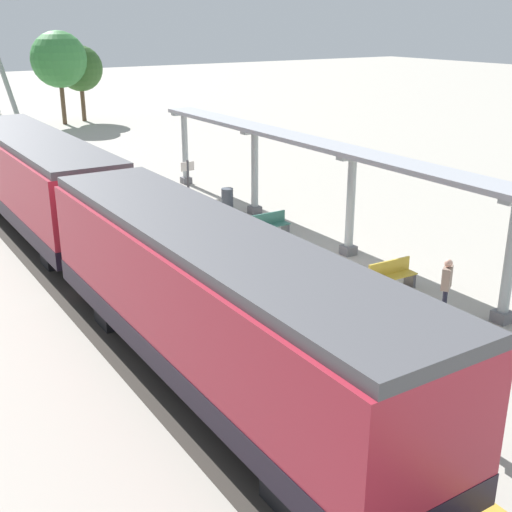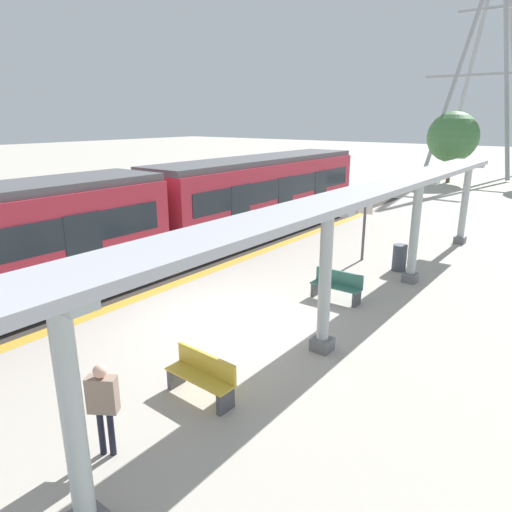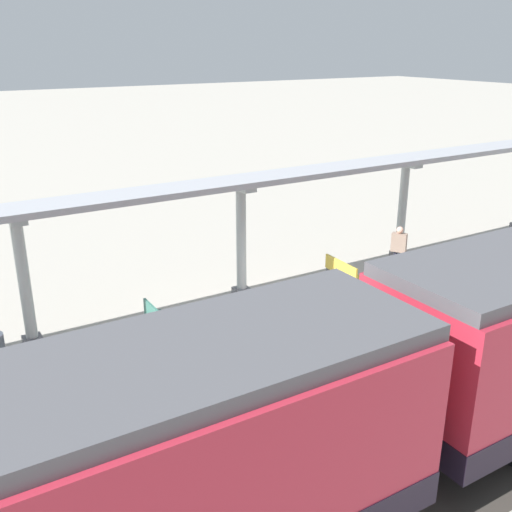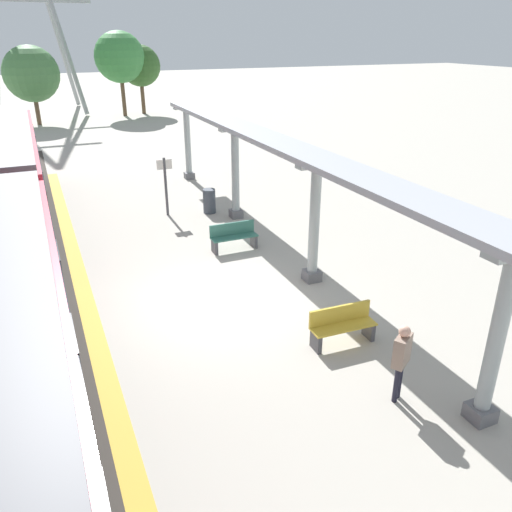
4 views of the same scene
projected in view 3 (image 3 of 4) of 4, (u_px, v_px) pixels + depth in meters
ground_plane at (303, 336)px, 14.84m from camera, size 176.00×176.00×0.00m
tactile_edge_strip at (389, 395)px, 12.35m from camera, size 0.43×31.09×0.01m
trackbed at (457, 443)px, 10.89m from camera, size 3.20×43.09×0.01m
canopy_pillar_second at (402, 211)px, 19.49m from camera, size 1.10×0.44×3.34m
canopy_pillar_third at (241, 242)px, 16.51m from camera, size 1.10×0.44×3.34m
canopy_pillar_fourth at (24, 283)px, 13.68m from camera, size 1.10×0.44×3.34m
canopy_beam at (250, 180)px, 16.06m from camera, size 1.20×25.18×0.16m
bench_near_end at (161, 323)px, 14.53m from camera, size 1.50×0.45×0.86m
bench_mid_platform at (344, 274)px, 17.64m from camera, size 1.51×0.49×0.86m
passenger_by_the_benches at (399, 245)px, 18.40m from camera, size 0.50×0.42×1.60m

